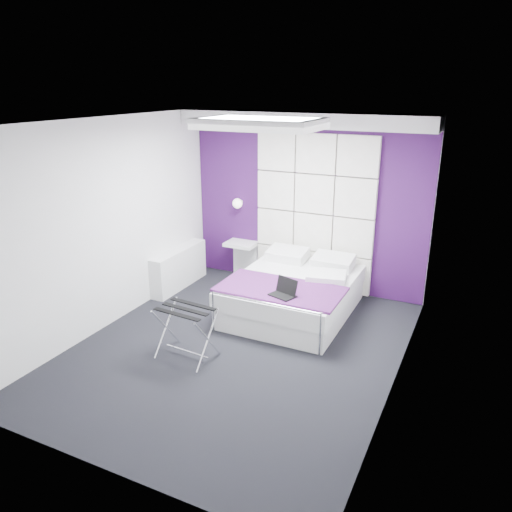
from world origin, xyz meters
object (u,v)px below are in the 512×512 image
Objects in this scene: radiator at (179,268)px; luggage_rack at (186,333)px; nightstand at (241,244)px; laptop at (284,291)px; bed at (293,293)px; wall_lamp at (239,203)px.

radiator is 1.97× the size of luggage_rack.
luggage_rack is (0.55, -2.43, -0.28)m from nightstand.
luggage_rack is at bearing -53.78° from radiator.
bed is at bearing 119.23° from laptop.
laptop is at bearing -47.10° from wall_lamp.
luggage_rack is at bearing -76.09° from wall_lamp.
bed is 1.74m from luggage_rack.
bed reaches higher than nightstand.
luggage_rack is 2.02× the size of laptop.
nightstand reaches higher than luggage_rack.
radiator is at bearing 178.72° from laptop.
luggage_rack is at bearing -110.09° from laptop.
nightstand is 0.77× the size of luggage_rack.
laptop is at bearing -19.96° from radiator.
wall_lamp reaches higher than laptop.
wall_lamp is 0.08× the size of bed.
luggage_rack is (1.25, -1.71, 0.00)m from radiator.
laptop reaches higher than bed.
bed is at bearing -3.04° from radiator.
luggage_rack reaches higher than radiator.
bed reaches higher than radiator.
laptop reaches higher than luggage_rack.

